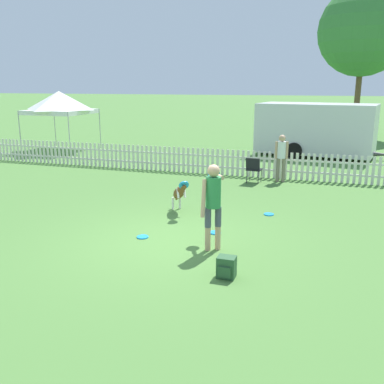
# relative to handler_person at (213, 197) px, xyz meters

# --- Properties ---
(ground_plane) EXTENTS (240.00, 240.00, 0.00)m
(ground_plane) POSITION_rel_handler_person_xyz_m (-0.92, 0.13, -1.03)
(ground_plane) COLOR #4C7A38
(handler_person) EXTENTS (0.50, 1.09, 1.64)m
(handler_person) POSITION_rel_handler_person_xyz_m (0.00, 0.00, 0.00)
(handler_person) COLOR tan
(handler_person) RESTS_ON ground_plane
(leaping_dog) EXTENTS (0.75, 1.00, 0.89)m
(leaping_dog) POSITION_rel_handler_person_xyz_m (-1.41, 2.03, -0.52)
(leaping_dog) COLOR brown
(leaping_dog) RESTS_ON ground_plane
(frisbee_near_handler) EXTENTS (0.24, 0.24, 0.02)m
(frisbee_near_handler) POSITION_rel_handler_person_xyz_m (-1.53, 0.14, -1.02)
(frisbee_near_handler) COLOR #1E8CD8
(frisbee_near_handler) RESTS_ON ground_plane
(frisbee_near_dog) EXTENTS (0.24, 0.24, 0.02)m
(frisbee_near_dog) POSITION_rel_handler_person_xyz_m (-0.18, 0.87, -1.02)
(frisbee_near_dog) COLOR #1E8CD8
(frisbee_near_dog) RESTS_ON ground_plane
(frisbee_midfield) EXTENTS (0.24, 0.24, 0.02)m
(frisbee_midfield) POSITION_rel_handler_person_xyz_m (0.69, 2.54, -1.02)
(frisbee_midfield) COLOR #1E8CD8
(frisbee_midfield) RESTS_ON ground_plane
(backpack_on_grass) EXTENTS (0.29, 0.27, 0.35)m
(backpack_on_grass) POSITION_rel_handler_person_xyz_m (0.55, -1.12, -0.86)
(backpack_on_grass) COLOR #2D5633
(backpack_on_grass) RESTS_ON ground_plane
(picket_fence) EXTENTS (27.12, 0.04, 0.89)m
(picket_fence) POSITION_rel_handler_person_xyz_m (-0.92, 6.74, -0.58)
(picket_fence) COLOR silver
(picket_fence) RESTS_ON ground_plane
(folding_chair_blue_left) EXTENTS (0.48, 0.49, 0.81)m
(folding_chair_blue_left) POSITION_rel_handler_person_xyz_m (-0.30, 5.84, -0.54)
(folding_chair_blue_left) COLOR #333338
(folding_chair_blue_left) RESTS_ON ground_plane
(canopy_tent_main) EXTENTS (2.64, 2.64, 2.75)m
(canopy_tent_main) POSITION_rel_handler_person_xyz_m (-10.18, 9.87, 1.20)
(canopy_tent_main) COLOR #B2B2B2
(canopy_tent_main) RESTS_ON ground_plane
(spectator_standing) EXTENTS (0.41, 0.27, 1.51)m
(spectator_standing) POSITION_rel_handler_person_xyz_m (0.49, 6.26, -0.13)
(spectator_standing) COLOR #7A705B
(spectator_standing) RESTS_ON ground_plane
(equipment_trailer) EXTENTS (5.75, 3.05, 2.25)m
(equipment_trailer) POSITION_rel_handler_person_xyz_m (1.26, 11.98, 0.16)
(equipment_trailer) COLOR silver
(equipment_trailer) RESTS_ON ground_plane
(tree_left_grove) EXTENTS (5.07, 5.07, 8.54)m
(tree_left_grove) POSITION_rel_handler_person_xyz_m (3.16, 20.10, 4.95)
(tree_left_grove) COLOR brown
(tree_left_grove) RESTS_ON ground_plane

